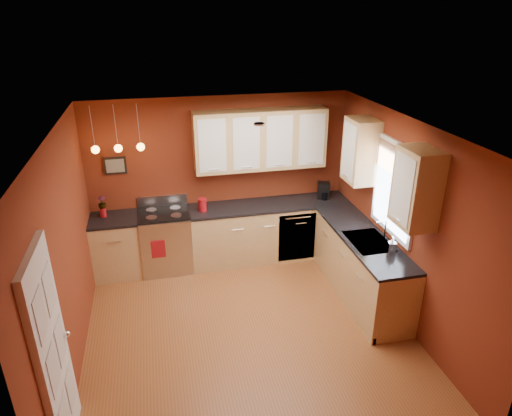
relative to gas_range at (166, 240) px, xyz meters
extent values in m
plane|color=#974F2C|center=(0.92, -1.80, -0.48)|extent=(4.20, 4.20, 0.00)
cube|color=beige|center=(0.92, -1.80, 2.12)|extent=(4.00, 4.20, 0.02)
cube|color=maroon|center=(0.92, 0.30, 0.82)|extent=(4.00, 0.02, 2.60)
cube|color=maroon|center=(0.92, -3.90, 0.82)|extent=(4.00, 0.02, 2.60)
cube|color=maroon|center=(-1.08, -1.80, 0.82)|extent=(0.02, 4.20, 2.60)
cube|color=maroon|center=(2.92, -1.80, 0.82)|extent=(0.02, 4.20, 2.60)
cube|color=tan|center=(-0.73, 0.00, -0.03)|extent=(0.70, 0.60, 0.90)
cube|color=tan|center=(1.65, 0.00, -0.03)|extent=(2.54, 0.60, 0.90)
cube|color=tan|center=(2.62, -1.35, -0.03)|extent=(0.60, 2.10, 0.90)
cube|color=black|center=(-0.73, 0.00, 0.44)|extent=(0.70, 0.62, 0.04)
cube|color=black|center=(1.65, 0.00, 0.44)|extent=(2.54, 0.62, 0.04)
cube|color=black|center=(2.62, -1.35, 0.44)|extent=(0.62, 2.10, 0.04)
cube|color=#B6B7BB|center=(0.00, 0.00, -0.02)|extent=(0.76, 0.64, 0.92)
cube|color=black|center=(0.00, -0.30, 0.00)|extent=(0.55, 0.02, 0.32)
cylinder|color=#B6B7BB|center=(0.00, -0.31, 0.24)|extent=(0.60, 0.02, 0.02)
cube|color=black|center=(0.00, 0.00, 0.45)|extent=(0.76, 0.60, 0.03)
cylinder|color=#95959A|center=(-0.18, -0.14, 0.47)|extent=(0.16, 0.16, 0.01)
cylinder|color=#95959A|center=(0.18, -0.14, 0.47)|extent=(0.16, 0.16, 0.01)
cylinder|color=#95959A|center=(-0.18, 0.14, 0.47)|extent=(0.16, 0.16, 0.01)
cylinder|color=#95959A|center=(0.18, 0.14, 0.47)|extent=(0.16, 0.16, 0.01)
cube|color=#B6B7BB|center=(0.00, 0.30, 0.55)|extent=(0.76, 0.04, 0.16)
cube|color=#B6B7BB|center=(2.02, -0.29, -0.03)|extent=(0.60, 0.02, 0.80)
cube|color=#95959A|center=(2.62, -1.50, 0.43)|extent=(0.50, 0.70, 0.05)
cube|color=black|center=(2.62, -1.33, 0.42)|extent=(0.42, 0.30, 0.02)
cube|color=black|center=(2.62, -1.67, 0.42)|extent=(0.42, 0.30, 0.02)
cylinder|color=white|center=(2.84, -1.50, 0.60)|extent=(0.02, 0.02, 0.28)
cylinder|color=white|center=(2.77, -1.50, 0.73)|extent=(0.16, 0.02, 0.02)
cube|color=white|center=(2.90, -1.50, 1.17)|extent=(0.04, 1.02, 1.22)
cube|color=white|center=(2.89, -1.50, 1.17)|extent=(0.01, 0.90, 1.10)
cube|color=#916748|center=(2.87, -1.50, 1.54)|extent=(0.02, 0.96, 0.36)
cube|color=white|center=(-1.05, -3.00, 0.54)|extent=(0.06, 0.82, 2.05)
cube|color=silver|center=(-1.02, -3.18, 1.12)|extent=(0.00, 0.28, 0.40)
cube|color=silver|center=(-1.02, -2.82, 1.12)|extent=(0.00, 0.28, 0.40)
cube|color=silver|center=(-1.02, -3.18, 0.57)|extent=(0.00, 0.28, 0.40)
cube|color=silver|center=(-1.02, -2.82, 0.57)|extent=(0.00, 0.28, 0.40)
cube|color=silver|center=(-1.02, -2.82, 0.02)|extent=(0.00, 0.28, 0.40)
sphere|color=white|center=(-0.99, -2.67, 0.52)|extent=(0.06, 0.06, 0.06)
cube|color=tan|center=(1.52, 0.12, 1.47)|extent=(2.00, 0.35, 0.90)
cube|color=tan|center=(2.75, -1.48, 1.47)|extent=(0.35, 1.95, 0.90)
cube|color=black|center=(-0.63, 0.28, 1.17)|extent=(0.32, 0.03, 0.26)
cylinder|color=#95959A|center=(-0.83, -0.05, 1.82)|extent=(0.01, 0.01, 0.60)
sphere|color=#FFA53F|center=(-0.83, -0.05, 1.52)|extent=(0.11, 0.11, 0.11)
cylinder|color=#95959A|center=(-0.53, -0.05, 1.82)|extent=(0.01, 0.01, 0.60)
sphere|color=#FFA53F|center=(-0.53, -0.05, 1.52)|extent=(0.11, 0.11, 0.11)
cylinder|color=#95959A|center=(-0.23, -0.05, 1.82)|extent=(0.01, 0.01, 0.60)
sphere|color=#FFA53F|center=(-0.23, -0.05, 1.52)|extent=(0.11, 0.11, 0.11)
cylinder|color=maroon|center=(0.58, -0.04, 0.55)|extent=(0.12, 0.12, 0.19)
cylinder|color=maroon|center=(0.58, -0.04, 0.65)|extent=(0.13, 0.13, 0.02)
cylinder|color=maroon|center=(-0.87, 0.08, 0.53)|extent=(0.09, 0.09, 0.14)
imported|color=maroon|center=(-0.87, 0.08, 0.68)|extent=(0.14, 0.14, 0.20)
cube|color=black|center=(2.55, 0.03, 0.59)|extent=(0.22, 0.20, 0.27)
cylinder|color=black|center=(2.55, -0.02, 0.52)|extent=(0.13, 0.13, 0.12)
imported|color=white|center=(2.76, -1.84, 0.57)|extent=(0.12, 0.12, 0.22)
cube|color=maroon|center=(-0.12, -0.33, 0.04)|extent=(0.20, 0.01, 0.28)
camera|label=1|loc=(-0.03, -6.37, 3.31)|focal=32.00mm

